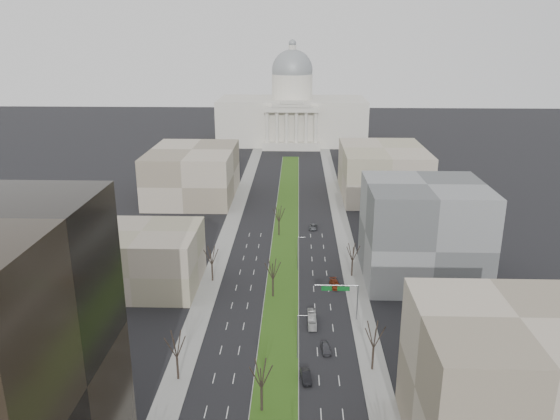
% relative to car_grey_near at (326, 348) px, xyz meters
% --- Properties ---
extents(ground, '(600.00, 600.00, 0.00)m').
position_rel_car_grey_near_xyz_m(ground, '(-9.11, 62.34, -0.71)').
color(ground, black).
rests_on(ground, ground).
extents(median, '(8.00, 222.03, 0.20)m').
position_rel_car_grey_near_xyz_m(median, '(-9.11, 61.33, -0.61)').
color(median, '#999993').
rests_on(median, ground).
extents(sidewalk_left, '(5.00, 330.00, 0.15)m').
position_rel_car_grey_near_xyz_m(sidewalk_left, '(-26.61, 37.34, -0.63)').
color(sidewalk_left, gray).
rests_on(sidewalk_left, ground).
extents(sidewalk_right, '(5.00, 330.00, 0.15)m').
position_rel_car_grey_near_xyz_m(sidewalk_right, '(8.39, 37.34, -0.63)').
color(sidewalk_right, gray).
rests_on(sidewalk_right, ground).
extents(capitol, '(80.00, 46.00, 55.00)m').
position_rel_car_grey_near_xyz_m(capitol, '(-9.11, 211.92, 15.60)').
color(capitol, beige).
rests_on(capitol, ground).
extents(building_beige_left, '(26.00, 22.00, 14.00)m').
position_rel_car_grey_near_xyz_m(building_beige_left, '(-42.11, 27.34, 6.29)').
color(building_beige_left, tan).
rests_on(building_beige_left, ground).
extents(building_tan_right, '(26.00, 24.00, 22.00)m').
position_rel_car_grey_near_xyz_m(building_tan_right, '(23.89, -25.66, 10.29)').
color(building_tan_right, gray).
rests_on(building_tan_right, ground).
extents(building_grey_right, '(28.00, 26.00, 24.00)m').
position_rel_car_grey_near_xyz_m(building_grey_right, '(24.89, 34.34, 11.29)').
color(building_grey_right, '#5A5D5F').
rests_on(building_grey_right, ground).
extents(building_far_left, '(30.00, 40.00, 18.00)m').
position_rel_car_grey_near_xyz_m(building_far_left, '(-44.11, 102.34, 8.29)').
color(building_far_left, gray).
rests_on(building_far_left, ground).
extents(building_far_right, '(30.00, 40.00, 18.00)m').
position_rel_car_grey_near_xyz_m(building_far_right, '(25.89, 107.34, 8.29)').
color(building_far_right, tan).
rests_on(building_far_right, ground).
extents(tree_left_mid, '(5.40, 5.40, 9.72)m').
position_rel_car_grey_near_xyz_m(tree_left_mid, '(-26.31, -9.66, 6.29)').
color(tree_left_mid, black).
rests_on(tree_left_mid, ground).
extents(tree_left_far, '(5.28, 5.28, 9.50)m').
position_rel_car_grey_near_xyz_m(tree_left_far, '(-26.31, 30.34, 6.13)').
color(tree_left_far, black).
rests_on(tree_left_far, ground).
extents(tree_right_mid, '(5.52, 5.52, 9.94)m').
position_rel_car_grey_near_xyz_m(tree_right_mid, '(8.09, -5.66, 6.45)').
color(tree_right_mid, black).
rests_on(tree_right_mid, ground).
extents(tree_right_far, '(5.04, 5.04, 9.07)m').
position_rel_car_grey_near_xyz_m(tree_right_far, '(8.09, 34.34, 5.82)').
color(tree_right_far, black).
rests_on(tree_right_far, ground).
extents(tree_median_a, '(5.40, 5.40, 9.72)m').
position_rel_car_grey_near_xyz_m(tree_median_a, '(-11.11, -17.66, 6.29)').
color(tree_median_a, black).
rests_on(tree_median_a, ground).
extents(tree_median_b, '(5.40, 5.40, 9.72)m').
position_rel_car_grey_near_xyz_m(tree_median_b, '(-11.11, 22.34, 6.29)').
color(tree_median_b, black).
rests_on(tree_median_b, ground).
extents(tree_median_c, '(5.40, 5.40, 9.72)m').
position_rel_car_grey_near_xyz_m(tree_median_c, '(-11.11, 62.34, 6.29)').
color(tree_median_c, black).
rests_on(tree_median_c, ground).
extents(streetlamp_median_b, '(1.90, 0.20, 9.16)m').
position_rel_car_grey_near_xyz_m(streetlamp_median_b, '(-5.35, -2.66, 4.10)').
color(streetlamp_median_b, gray).
rests_on(streetlamp_median_b, ground).
extents(streetlamp_median_c, '(1.90, 0.20, 9.16)m').
position_rel_car_grey_near_xyz_m(streetlamp_median_c, '(-5.35, 37.34, 4.10)').
color(streetlamp_median_c, gray).
rests_on(streetlamp_median_c, ground).
extents(mast_arm_signs, '(9.12, 0.24, 8.09)m').
position_rel_car_grey_near_xyz_m(mast_arm_signs, '(4.38, 12.36, 5.40)').
color(mast_arm_signs, gray).
rests_on(mast_arm_signs, ground).
extents(car_grey_near, '(2.10, 4.31, 1.42)m').
position_rel_car_grey_near_xyz_m(car_grey_near, '(0.00, 0.00, 0.00)').
color(car_grey_near, '#414147').
rests_on(car_grey_near, ground).
extents(car_black, '(2.12, 4.73, 1.51)m').
position_rel_car_grey_near_xyz_m(car_black, '(-3.91, -9.12, 0.05)').
color(car_black, black).
rests_on(car_black, ground).
extents(car_red, '(2.74, 5.24, 1.45)m').
position_rel_car_grey_near_xyz_m(car_red, '(3.50, 28.12, 0.02)').
color(car_red, maroon).
rests_on(car_red, ground).
extents(car_grey_far, '(2.70, 5.00, 1.33)m').
position_rel_car_grey_near_xyz_m(car_grey_far, '(-0.67, 68.76, -0.04)').
color(car_grey_far, '#4E5256').
rests_on(car_grey_far, ground).
extents(box_van, '(1.77, 7.25, 2.01)m').
position_rel_car_grey_near_xyz_m(box_van, '(-2.41, 10.41, 0.30)').
color(box_van, silver).
rests_on(box_van, ground).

